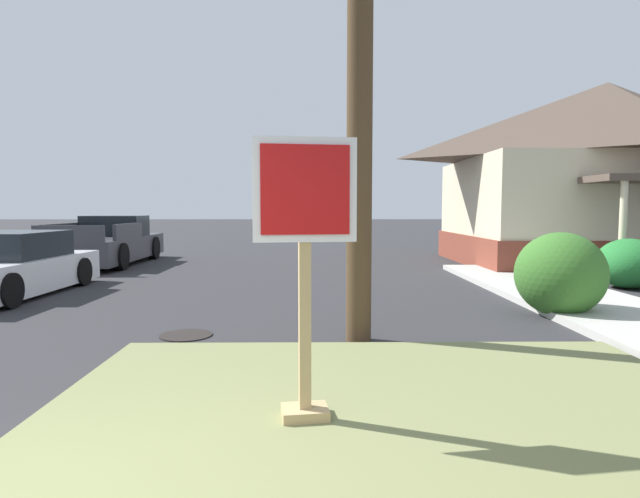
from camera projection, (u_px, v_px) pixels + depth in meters
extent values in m
cube|color=olive|center=(398.00, 425.00, 4.06)|extent=(5.79, 4.72, 0.08)
cube|color=#B2AFA8|center=(638.00, 321.00, 7.68)|extent=(2.20, 14.33, 0.12)
cube|color=tan|center=(305.00, 284.00, 4.03)|extent=(0.10, 0.10, 2.10)
cube|color=tan|center=(305.00, 412.00, 4.10)|extent=(0.40, 0.33, 0.08)
cube|color=white|center=(305.00, 190.00, 3.92)|extent=(0.78, 0.12, 0.79)
cube|color=red|center=(305.00, 190.00, 3.91)|extent=(0.67, 0.10, 0.67)
cylinder|color=black|center=(186.00, 335.00, 7.06)|extent=(0.70, 0.70, 0.02)
cube|color=silver|center=(5.00, 275.00, 10.28)|extent=(1.94, 4.37, 0.64)
cube|color=black|center=(11.00, 246.00, 10.45)|extent=(1.63, 2.03, 0.56)
cylinder|color=black|center=(8.00, 291.00, 8.94)|extent=(0.23, 0.62, 0.62)
cylinder|color=black|center=(81.00, 272.00, 11.61)|extent=(0.23, 0.62, 0.62)
cylinder|color=black|center=(4.00, 272.00, 11.63)|extent=(0.23, 0.62, 0.62)
sphere|color=red|center=(83.00, 261.00, 12.38)|extent=(0.12, 0.12, 0.12)
sphere|color=red|center=(37.00, 261.00, 12.40)|extent=(0.12, 0.12, 0.12)
cube|color=#38383D|center=(107.00, 248.00, 16.04)|extent=(2.13, 5.36, 0.68)
cube|color=black|center=(115.00, 226.00, 16.73)|extent=(1.81, 1.42, 0.68)
cube|color=#38383D|center=(61.00, 231.00, 15.04)|extent=(0.15, 2.23, 0.44)
cube|color=#38383D|center=(128.00, 231.00, 15.10)|extent=(0.15, 2.23, 0.44)
cube|color=#38383D|center=(69.00, 234.00, 13.40)|extent=(1.82, 0.14, 0.44)
cylinder|color=black|center=(96.00, 248.00, 17.60)|extent=(0.28, 0.77, 0.76)
cylinder|color=black|center=(153.00, 248.00, 17.67)|extent=(0.28, 0.77, 0.76)
cylinder|color=black|center=(51.00, 257.00, 14.43)|extent=(0.28, 0.77, 0.76)
cylinder|color=black|center=(121.00, 257.00, 14.49)|extent=(0.28, 0.77, 0.76)
cube|color=brown|center=(601.00, 249.00, 16.20)|extent=(8.64, 6.19, 0.90)
cube|color=beige|center=(604.00, 197.00, 16.08)|extent=(8.47, 6.06, 2.31)
pyramid|color=brown|center=(607.00, 121.00, 15.90)|extent=(9.07, 6.50, 2.31)
cylinder|color=beige|center=(623.00, 231.00, 11.79)|extent=(0.16, 0.16, 2.41)
ellipsoid|color=#24702F|center=(629.00, 264.00, 11.21)|extent=(1.36, 1.36, 1.07)
ellipsoid|color=#376C27|center=(560.00, 274.00, 8.31)|extent=(1.39, 1.39, 1.34)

